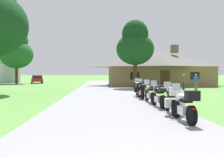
% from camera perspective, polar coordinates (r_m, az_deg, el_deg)
% --- Properties ---
extents(ground_plane, '(500.00, 500.00, 0.00)m').
position_cam_1_polar(ground_plane, '(22.57, -0.95, -3.27)').
color(ground_plane, '#56893D').
extents(asphalt_driveway, '(6.40, 80.00, 0.06)m').
position_cam_1_polar(asphalt_driveway, '(20.58, -0.79, -3.61)').
color(asphalt_driveway, gray).
rests_on(asphalt_driveway, ground).
extents(motorcycle_white_nearest_to_camera, '(0.66, 2.08, 1.30)m').
position_cam_1_polar(motorcycle_white_nearest_to_camera, '(9.31, 15.72, -5.78)').
color(motorcycle_white_nearest_to_camera, black).
rests_on(motorcycle_white_nearest_to_camera, asphalt_driveway).
extents(motorcycle_black_second_in_row, '(0.79, 2.08, 1.30)m').
position_cam_1_polar(motorcycle_black_second_in_row, '(11.00, 13.06, -4.76)').
color(motorcycle_black_second_in_row, black).
rests_on(motorcycle_black_second_in_row, asphalt_driveway).
extents(motorcycle_black_third_in_row, '(0.67, 2.08, 1.30)m').
position_cam_1_polar(motorcycle_black_third_in_row, '(13.07, 10.32, -3.77)').
color(motorcycle_black_third_in_row, black).
rests_on(motorcycle_black_third_in_row, asphalt_driveway).
extents(motorcycle_silver_fourth_in_row, '(0.66, 2.08, 1.30)m').
position_cam_1_polar(motorcycle_silver_fourth_in_row, '(15.12, 8.48, -3.10)').
color(motorcycle_silver_fourth_in_row, black).
rests_on(motorcycle_silver_fourth_in_row, asphalt_driveway).
extents(motorcycle_orange_fifth_in_row, '(0.66, 2.08, 1.30)m').
position_cam_1_polar(motorcycle_orange_fifth_in_row, '(17.46, 6.50, -2.53)').
color(motorcycle_orange_fifth_in_row, black).
rests_on(motorcycle_orange_fifth_in_row, asphalt_driveway).
extents(motorcycle_yellow_farthest_in_row, '(0.73, 2.08, 1.30)m').
position_cam_1_polar(motorcycle_yellow_farthest_in_row, '(19.16, 5.84, -2.24)').
color(motorcycle_yellow_farthest_in_row, black).
rests_on(motorcycle_yellow_farthest_in_row, asphalt_driveway).
extents(stone_lodge, '(14.12, 9.28, 5.71)m').
position_cam_1_polar(stone_lodge, '(36.80, 9.92, 2.28)').
color(stone_lodge, brown).
rests_on(stone_lodge, ground).
extents(bystander_blue_shirt_near_lodge, '(0.53, 0.32, 1.67)m').
position_cam_1_polar(bystander_blue_shirt_near_lodge, '(27.99, 17.92, -0.57)').
color(bystander_blue_shirt_near_lodge, '#75664C').
rests_on(bystander_blue_shirt_near_lodge, ground).
extents(bystander_olive_shirt_beside_signpost, '(0.23, 0.55, 1.69)m').
position_cam_1_polar(bystander_olive_shirt_beside_signpost, '(27.47, 15.43, -0.55)').
color(bystander_olive_shirt_beside_signpost, navy).
rests_on(bystander_olive_shirt_beside_signpost, ground).
extents(tree_by_lodge_front, '(4.27, 4.27, 7.81)m').
position_cam_1_polar(tree_by_lodge_front, '(29.89, 5.09, 7.39)').
color(tree_by_lodge_front, '#422D19').
rests_on(tree_by_lodge_front, ground).
extents(tree_left_far, '(5.46, 5.46, 9.12)m').
position_cam_1_polar(tree_left_far, '(46.16, -20.24, 5.78)').
color(tree_left_far, '#422D19').
rests_on(tree_left_far, ground).
extents(metal_silo_distant, '(4.08, 4.08, 8.17)m').
position_cam_1_polar(metal_silo_distant, '(53.23, -21.54, 3.59)').
color(metal_silo_distant, '#B2B7BC').
rests_on(metal_silo_distant, ground).
extents(parked_red_suv_far_left, '(2.99, 4.92, 1.40)m').
position_cam_1_polar(parked_red_suv_far_left, '(47.64, -16.13, -0.07)').
color(parked_red_suv_far_left, maroon).
rests_on(parked_red_suv_far_left, ground).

